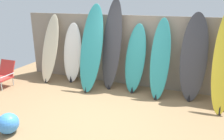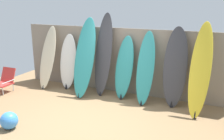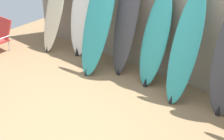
% 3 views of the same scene
% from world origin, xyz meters
% --- Properties ---
extents(ground, '(7.68, 7.68, 0.00)m').
position_xyz_m(ground, '(0.00, 0.00, 0.00)').
color(ground, '#8E704C').
extents(fence_back, '(6.08, 0.11, 1.80)m').
position_xyz_m(fence_back, '(-0.00, 2.01, 0.90)').
color(fence_back, gray).
rests_on(fence_back, ground).
extents(surfboard_cream_0, '(0.46, 0.72, 1.79)m').
position_xyz_m(surfboard_cream_0, '(-2.15, 1.58, 0.89)').
color(surfboard_cream_0, beige).
rests_on(surfboard_cream_0, ground).
extents(surfboard_white_1, '(0.54, 0.41, 1.59)m').
position_xyz_m(surfboard_white_1, '(-1.53, 1.71, 0.78)').
color(surfboard_white_1, white).
rests_on(surfboard_white_1, ground).
extents(surfboard_teal_2, '(0.61, 0.92, 2.09)m').
position_xyz_m(surfboard_teal_2, '(-0.83, 1.45, 1.04)').
color(surfboard_teal_2, teal).
rests_on(surfboard_teal_2, ground).
extents(surfboard_charcoal_3, '(0.57, 0.58, 2.21)m').
position_xyz_m(surfboard_charcoal_3, '(-0.38, 1.69, 1.09)').
color(surfboard_charcoal_3, '#38383D').
rests_on(surfboard_charcoal_3, ground).
extents(surfboard_teal_4, '(0.54, 0.56, 1.64)m').
position_xyz_m(surfboard_teal_4, '(0.23, 1.66, 0.81)').
color(surfboard_teal_4, teal).
rests_on(surfboard_teal_4, ground).
extents(surfboard_teal_5, '(0.46, 0.66, 1.79)m').
position_xyz_m(surfboard_teal_5, '(0.84, 1.56, 0.88)').
color(surfboard_teal_5, teal).
rests_on(surfboard_teal_5, ground).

